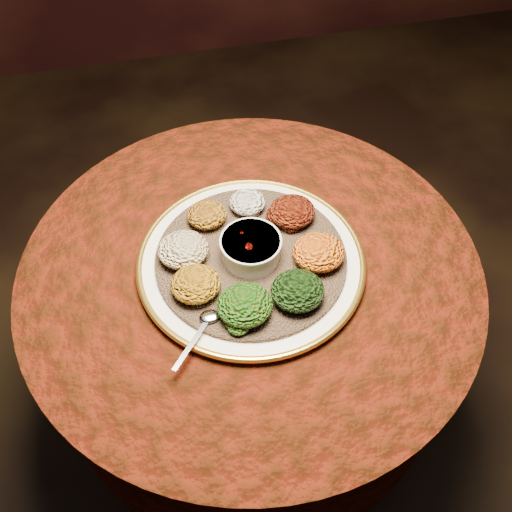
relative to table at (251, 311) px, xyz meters
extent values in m
plane|color=black|center=(0.00, 0.00, -0.55)|extent=(4.00, 4.00, 0.00)
cylinder|color=black|center=(0.00, 0.00, -0.53)|extent=(0.44, 0.44, 0.04)
cylinder|color=black|center=(0.00, 0.00, -0.21)|extent=(0.12, 0.12, 0.68)
cylinder|color=black|center=(0.00, 0.00, 0.15)|extent=(0.80, 0.80, 0.04)
cylinder|color=#3F0F05|center=(0.00, 0.00, 0.00)|extent=(0.93, 0.93, 0.34)
cylinder|color=#3F0F05|center=(0.00, 0.00, 0.17)|extent=(0.96, 0.96, 0.01)
cylinder|color=white|center=(0.00, 0.00, 0.19)|extent=(0.59, 0.59, 0.02)
torus|color=gold|center=(0.00, 0.00, 0.20)|extent=(0.47, 0.47, 0.01)
cylinder|color=brown|center=(0.00, 0.00, 0.20)|extent=(0.43, 0.43, 0.01)
cylinder|color=silver|center=(0.00, 0.00, 0.23)|extent=(0.12, 0.12, 0.05)
cylinder|color=silver|center=(0.00, 0.00, 0.26)|extent=(0.12, 0.12, 0.01)
cylinder|color=#680F05|center=(0.00, 0.00, 0.25)|extent=(0.10, 0.10, 0.01)
ellipsoid|color=silver|center=(-0.11, -0.13, 0.21)|extent=(0.04, 0.03, 0.01)
cube|color=silver|center=(-0.15, -0.18, 0.21)|extent=(0.08, 0.09, 0.00)
ellipsoid|color=silver|center=(0.02, 0.13, 0.23)|extent=(0.08, 0.07, 0.04)
ellipsoid|color=black|center=(0.11, 0.08, 0.23)|extent=(0.10, 0.09, 0.05)
ellipsoid|color=#AF770E|center=(0.13, -0.04, 0.23)|extent=(0.10, 0.10, 0.05)
ellipsoid|color=black|center=(0.06, -0.12, 0.23)|extent=(0.10, 0.10, 0.05)
ellipsoid|color=#AA3C0A|center=(-0.04, -0.13, 0.23)|extent=(0.10, 0.10, 0.05)
ellipsoid|color=#AA690F|center=(-0.12, -0.06, 0.23)|extent=(0.10, 0.09, 0.05)
ellipsoid|color=maroon|center=(-0.13, 0.03, 0.23)|extent=(0.10, 0.10, 0.05)
ellipsoid|color=#936011|center=(-0.07, 0.11, 0.23)|extent=(0.08, 0.08, 0.04)
camera|label=1|loc=(-0.16, -0.71, 1.11)|focal=40.00mm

